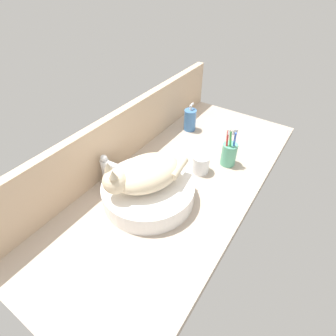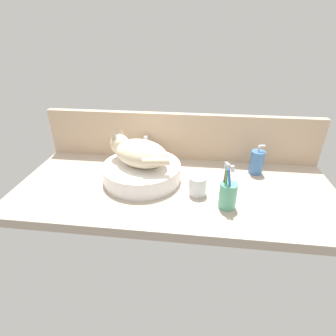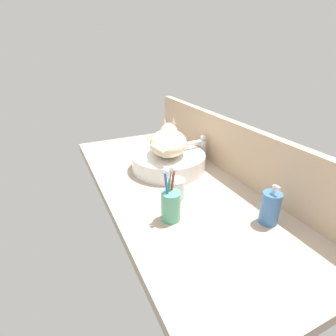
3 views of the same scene
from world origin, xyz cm
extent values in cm
cube|color=#B2A08E|center=(0.00, 0.00, -2.00)|extent=(137.48, 60.31, 4.00)
cube|color=#CCAD8C|center=(0.00, 28.36, 11.89)|extent=(137.48, 3.60, 23.79)
cylinder|color=white|center=(-15.24, 3.75, 3.78)|extent=(34.68, 34.68, 7.56)
ellipsoid|color=beige|center=(-15.24, 3.75, 13.06)|extent=(29.91, 26.19, 11.00)
sphere|color=beige|center=(-25.93, 8.92, 14.56)|extent=(8.80, 8.80, 8.80)
cone|color=tan|center=(-27.79, 7.38, 19.96)|extent=(2.80, 2.80, 3.20)
cone|color=tan|center=(-25.87, 11.34, 19.96)|extent=(2.80, 2.80, 3.20)
cylinder|color=beige|center=(-7.34, -4.32, 13.56)|extent=(11.35, 4.80, 3.20)
cylinder|color=silver|center=(-16.99, 23.56, 5.50)|extent=(3.60, 3.60, 11.00)
cylinder|color=silver|center=(-16.55, 18.57, 10.40)|extent=(3.07, 10.15, 2.20)
sphere|color=silver|center=(-16.99, 23.56, 12.20)|extent=(2.80, 2.80, 2.80)
cylinder|color=#3F72B2|center=(36.78, 15.98, 5.59)|extent=(6.23, 6.23, 11.18)
cylinder|color=silver|center=(36.78, 15.98, 12.58)|extent=(1.20, 1.20, 2.80)
cylinder|color=silver|center=(37.98, 15.98, 13.98)|extent=(2.20, 1.00, 1.00)
cylinder|color=#5BB28E|center=(21.30, -12.65, 5.15)|extent=(6.56, 6.56, 10.30)
cylinder|color=#D13838|center=(19.52, -11.67, 8.90)|extent=(1.71, 2.37, 17.04)
cube|color=white|center=(19.52, -11.67, 17.40)|extent=(1.32, 1.01, 2.52)
cylinder|color=green|center=(20.15, -13.09, 8.90)|extent=(1.62, 2.78, 17.02)
cube|color=white|center=(20.15, -13.09, 17.40)|extent=(1.30, 1.06, 2.52)
cylinder|color=blue|center=(21.56, -13.92, 8.90)|extent=(3.60, 1.45, 16.95)
cube|color=white|center=(21.56, -13.92, 17.40)|extent=(1.57, 0.88, 2.58)
cylinder|color=white|center=(9.86, -5.05, 3.97)|extent=(7.18, 7.18, 7.95)
cylinder|color=silver|center=(9.86, -5.05, 2.70)|extent=(6.32, 6.32, 5.40)
camera|label=1|loc=(-69.01, -41.10, 74.50)|focal=28.00mm
camera|label=2|loc=(8.58, -96.75, 61.45)|focal=28.00mm
camera|label=3|loc=(87.39, -44.92, 54.18)|focal=28.00mm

